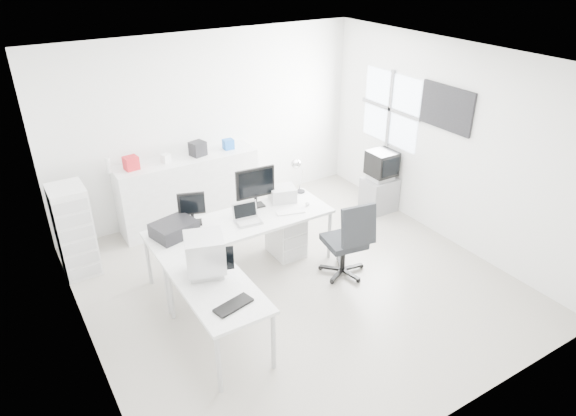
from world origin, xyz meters
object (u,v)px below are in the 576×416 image
lcd_monitor_large (255,187)px  crt_tv (382,166)px  filing_cabinet (74,230)px  inkjet_printer (174,229)px  tv_cabinet (379,194)px  laser_printer (282,194)px  lcd_monitor_small (192,209)px  sideboard (189,190)px  laptop (248,216)px  crt_monitor (205,255)px  office_chair (344,238)px  side_desk (219,314)px  drawer_pedestal (286,234)px  main_desk (242,246)px

lcd_monitor_large → crt_tv: 2.33m
lcd_monitor_large → filing_cabinet: 2.39m
inkjet_printer → lcd_monitor_large: bearing=-7.3°
inkjet_printer → tv_cabinet: 3.57m
laser_printer → filing_cabinet: filing_cabinet is taller
inkjet_printer → filing_cabinet: filing_cabinet is taller
laser_printer → lcd_monitor_large: bearing=-167.7°
tv_cabinet → filing_cabinet: size_ratio=0.45×
lcd_monitor_small → sideboard: (0.47, 1.36, -0.43)m
laptop → tv_cabinet: bearing=17.2°
crt_monitor → crt_tv: crt_monitor is taller
inkjet_printer → tv_cabinet: inkjet_printer is taller
lcd_monitor_small → laptop: bearing=-11.0°
lcd_monitor_large → office_chair: lcd_monitor_large is taller
sideboard → filing_cabinet: bearing=-164.2°
side_desk → crt_monitor: bearing=90.0°
lcd_monitor_small → crt_monitor: (-0.30, -1.10, 0.03)m
drawer_pedestal → lcd_monitor_small: lcd_monitor_small is taller
laser_printer → side_desk: bearing=-123.9°
sideboard → crt_tv: bearing=-24.4°
inkjet_printer → sideboard: (0.77, 1.51, -0.30)m
inkjet_printer → sideboard: bearing=48.6°
inkjet_printer → crt_tv: size_ratio=0.99×
laser_printer → office_chair: office_chair is taller
drawer_pedestal → filing_cabinet: 2.77m
office_chair → filing_cabinet: bearing=156.6°
main_desk → drawer_pedestal: (0.70, 0.05, -0.08)m
lcd_monitor_small → lcd_monitor_large: lcd_monitor_large is taller
main_desk → tv_cabinet: bearing=8.0°
office_chair → side_desk: bearing=-160.6°
office_chair → sideboard: 2.64m
sideboard → lcd_monitor_small: bearing=-109.1°
crt_tv → lcd_monitor_large: bearing=-177.0°
lcd_monitor_small → crt_tv: bearing=21.4°
drawer_pedestal → filing_cabinet: bearing=157.2°
tv_cabinet → sideboard: sideboard is taller
filing_cabinet → office_chair: bearing=-32.7°
main_desk → sideboard: sideboard is taller
drawer_pedestal → lcd_monitor_large: (-0.35, 0.20, 0.73)m
lcd_monitor_large → sideboard: lcd_monitor_large is taller
office_chair → tv_cabinet: bearing=44.9°
drawer_pedestal → tv_cabinet: 1.99m
crt_monitor → filing_cabinet: 2.23m
sideboard → crt_monitor: bearing=-107.4°
laptop → crt_monitor: 1.18m
office_chair → tv_cabinet: (1.58, 1.13, -0.26)m
laptop → tv_cabinet: 2.71m
inkjet_printer → crt_monitor: crt_monitor is taller
office_chair → tv_cabinet: size_ratio=1.95×
tv_cabinet → crt_tv: 0.50m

